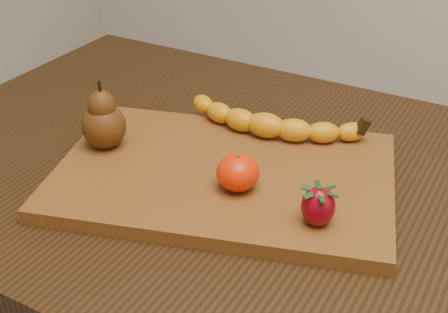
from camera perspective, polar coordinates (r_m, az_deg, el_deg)
The scene contains 6 objects.
table at distance 0.95m, azimuth 0.47°, elevation -5.85°, with size 1.00×0.70×0.76m.
cutting_board at distance 0.85m, azimuth -0.00°, elevation -1.74°, with size 0.45×0.30×0.02m, color brown.
banana at distance 0.92m, azimuth 3.85°, elevation 2.86°, with size 0.24×0.06×0.04m, color orange, non-canonical shape.
pear at distance 0.89m, azimuth -11.03°, elevation 3.77°, with size 0.06×0.06×0.10m, color #4F2B0C, non-canonical shape.
mandarin at distance 0.79m, azimuth 1.27°, elevation -1.48°, with size 0.06×0.06×0.05m, color red.
strawberry at distance 0.74m, azimuth 8.62°, elevation -4.42°, with size 0.04×0.04×0.05m, color maroon, non-canonical shape.
Camera 1 is at (0.37, -0.67, 1.22)m, focal length 50.00 mm.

